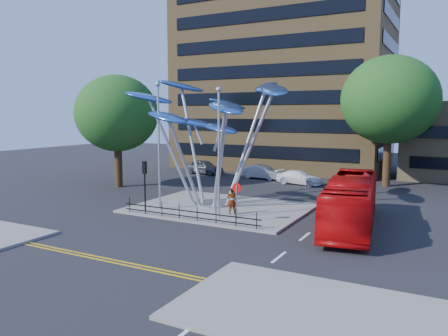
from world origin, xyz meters
The scene contains 19 objects.
ground centered at (0.00, 0.00, 0.00)m, with size 120.00×120.00×0.00m, color black.
traffic_island centered at (-1.00, 6.00, 0.07)m, with size 12.00×9.00×0.15m, color slate.
pavement_right centered at (11.00, -7.00, 0.07)m, with size 12.00×6.00×0.15m, color slate.
double_yellow_near centered at (0.00, -6.00, 0.01)m, with size 40.00×0.12×0.01m, color gold.
double_yellow_far centered at (0.00, -6.30, 0.01)m, with size 40.00×0.12×0.01m, color gold.
brick_tower centered at (-6.00, 32.00, 15.00)m, with size 25.00×15.00×30.00m, color olive.
tree_right centered at (8.00, 22.00, 8.04)m, with size 8.80×8.80×12.11m.
tree_left centered at (-14.00, 10.00, 6.79)m, with size 7.60×7.60×10.32m.
leaf_sculpture centered at (-2.07, 6.68, 6.87)m, with size 12.72×9.54×9.51m.
street_lamp_left centered at (-4.50, 3.50, 5.36)m, with size 0.36×0.36×8.80m.
street_lamp_right centered at (0.50, 3.00, 5.09)m, with size 0.36×0.36×8.30m.
traffic_light_island centered at (-5.00, 2.50, 2.61)m, with size 0.28×0.18×3.42m.
no_entry_sign_island centered at (2.00, 2.52, 1.82)m, with size 0.60×0.10×2.45m.
pedestrian_railing_front centered at (-1.00, 1.70, 0.55)m, with size 10.00×0.06×1.00m.
red_bus centered at (8.29, 5.18, 1.54)m, with size 2.59×11.06×3.08m, color #B60809.
pedestrian centered at (0.76, 4.34, 1.04)m, with size 0.65×0.43×1.78m, color gray.
parked_car_left centered at (-11.40, 21.13, 0.81)m, with size 1.90×4.73×1.61m, color #464B4F.
parked_car_mid centered at (-4.07, 20.76, 0.73)m, with size 1.54×4.41×1.45m, color #A6A8AD.
parked_car_right centered at (0.43, 19.32, 0.66)m, with size 1.84×4.53×1.31m, color white.
Camera 1 is at (13.62, -20.92, 6.78)m, focal length 35.00 mm.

